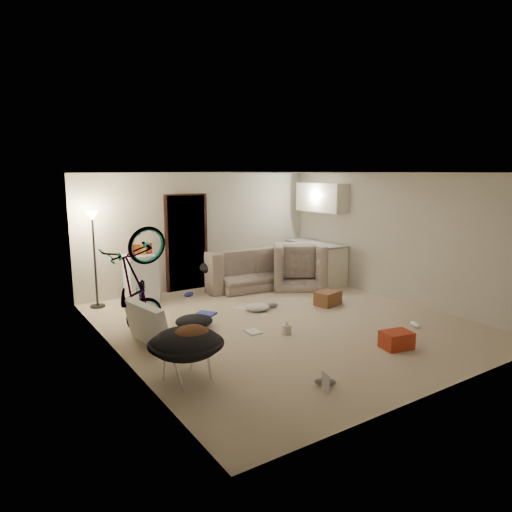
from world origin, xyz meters
TOP-DOWN VIEW (x-y plane):
  - floor at (0.00, 0.00)m, footprint 5.50×6.00m
  - ceiling at (0.00, 0.00)m, footprint 5.50×6.00m
  - wall_back at (0.00, 3.01)m, footprint 5.50×0.02m
  - wall_front at (0.00, -3.01)m, footprint 5.50×0.02m
  - wall_left at (-2.76, 0.00)m, footprint 0.02×6.00m
  - wall_right at (2.76, 0.00)m, footprint 0.02×6.00m
  - doorway at (-0.40, 2.97)m, footprint 0.85×0.10m
  - door_trim at (-0.40, 2.94)m, footprint 0.97×0.04m
  - floor_lamp at (-2.40, 2.65)m, footprint 0.28×0.28m
  - kitchen_counter at (2.43, 2.00)m, footprint 0.60×1.50m
  - counter_top at (2.43, 2.00)m, footprint 0.64×1.54m
  - kitchen_uppers at (2.56, 2.00)m, footprint 0.38×1.40m
  - sofa at (0.90, 2.45)m, footprint 2.30×1.01m
  - armchair at (1.82, 1.94)m, footprint 1.47×1.43m
  - bicycle at (-2.30, 0.66)m, footprint 1.80×0.90m
  - book_asset at (-1.10, -2.38)m, footprint 0.26×0.22m
  - mini_fridge at (-1.57, 2.55)m, footprint 0.57×0.57m
  - snack_box_0 at (-1.74, 2.55)m, footprint 0.11×0.08m
  - snack_box_1 at (-1.62, 2.55)m, footprint 0.11×0.08m
  - snack_box_2 at (-1.50, 2.55)m, footprint 0.11×0.08m
  - snack_box_3 at (-1.38, 2.55)m, footprint 0.10×0.07m
  - saucer_chair at (-2.30, -1.14)m, footprint 0.92×0.92m
  - hoodie at (-2.25, -1.17)m, footprint 0.56×0.50m
  - sofa_drape at (-0.05, 2.45)m, footprint 0.59×0.50m
  - tv_box at (-2.30, 0.21)m, footprint 0.42×1.01m
  - drink_case_a at (1.34, 0.36)m, footprint 0.53×0.42m
  - drink_case_b at (0.68, -1.84)m, footprint 0.48×0.40m
  - juicer at (-0.30, -0.50)m, footprint 0.15×0.15m
  - newspaper at (0.01, 1.03)m, footprint 0.66×0.69m
  - book_blue at (-0.90, 1.10)m, footprint 0.40×0.42m
  - book_white at (-0.70, -0.15)m, footprint 0.21×0.27m
  - shoe_0 at (-0.64, 2.39)m, footprint 0.28×0.20m
  - shoe_1 at (0.33, 0.81)m, footprint 0.29×0.19m
  - shoe_3 at (-0.98, -2.17)m, footprint 0.27×0.24m
  - shoe_4 at (1.67, -1.40)m, footprint 0.19×0.28m
  - clothes_lump_a at (-1.37, 0.60)m, footprint 0.76×0.71m
  - clothes_lump_c at (0.01, 0.79)m, footprint 0.56×0.53m

SIDE VIEW (x-z plane):
  - floor at x=0.00m, z-range -0.02..0.00m
  - newspaper at x=0.01m, z-range 0.00..0.01m
  - book_asset at x=-1.10m, z-range 0.00..0.02m
  - book_white at x=-0.70m, z-range 0.00..0.02m
  - book_blue at x=-0.90m, z-range 0.00..0.03m
  - shoe_3 at x=-0.98m, z-range 0.00..0.09m
  - shoe_0 at x=-0.64m, z-range 0.00..0.10m
  - shoe_4 at x=1.67m, z-range 0.00..0.10m
  - shoe_1 at x=0.33m, z-range 0.00..0.10m
  - clothes_lump_c at x=0.01m, z-range 0.00..0.13m
  - juicer at x=-0.30m, z-range -0.02..0.20m
  - clothes_lump_a at x=-1.37m, z-range 0.00..0.20m
  - drink_case_b at x=0.68m, z-range 0.00..0.25m
  - drink_case_a at x=1.34m, z-range 0.00..0.27m
  - tv_box at x=-2.30m, z-range -0.01..0.65m
  - sofa at x=0.90m, z-range 0.00..0.66m
  - armchair at x=1.82m, z-range 0.00..0.73m
  - saucer_chair at x=-2.30m, z-range 0.06..0.72m
  - kitchen_counter at x=2.43m, z-range 0.00..0.88m
  - bicycle at x=-2.30m, z-range -0.05..0.96m
  - mini_fridge at x=-1.57m, z-range 0.00..0.94m
  - sofa_drape at x=-0.05m, z-range 0.40..0.68m
  - hoodie at x=-2.25m, z-range 0.48..0.70m
  - counter_top at x=2.43m, z-range 0.88..0.92m
  - snack_box_0 at x=-1.74m, z-range 0.85..1.15m
  - snack_box_1 at x=-1.62m, z-range 0.85..1.15m
  - snack_box_2 at x=-1.50m, z-range 0.85..1.15m
  - snack_box_3 at x=-1.38m, z-range 0.85..1.15m
  - doorway at x=-0.40m, z-range 0.00..2.04m
  - door_trim at x=-0.40m, z-range -0.03..2.07m
  - wall_back at x=0.00m, z-range 0.00..2.50m
  - wall_front at x=0.00m, z-range 0.00..2.50m
  - wall_left at x=-2.76m, z-range 0.00..2.50m
  - wall_right at x=2.76m, z-range 0.00..2.50m
  - floor_lamp at x=-2.40m, z-range 0.40..2.21m
  - kitchen_uppers at x=2.56m, z-range 1.62..2.27m
  - ceiling at x=0.00m, z-range 2.50..2.52m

